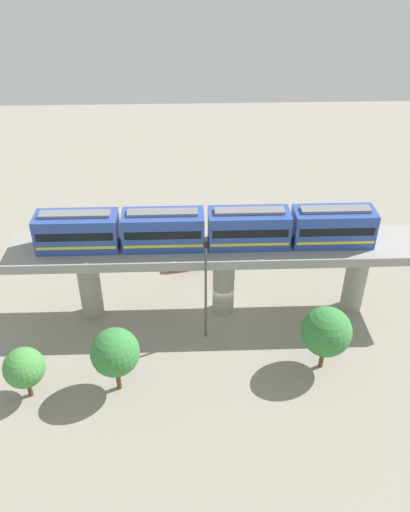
{
  "coord_description": "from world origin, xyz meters",
  "views": [
    {
      "loc": [
        36.27,
        -2.96,
        30.23
      ],
      "look_at": [
        -2.5,
        -1.53,
        4.22
      ],
      "focal_mm": 36.43,
      "sensor_mm": 36.0,
      "label": 1
    }
  ],
  "objects_px": {
    "parked_car_red": "(189,259)",
    "tree_far_corner": "(115,352)",
    "train": "(206,229)",
    "tree_mid_lot": "(326,332)",
    "signal_post": "(206,286)",
    "tree_near_viaduct": "(24,368)",
    "parked_car_black": "(325,249)"
  },
  "relations": [
    {
      "from": "parked_car_red",
      "to": "tree_near_viaduct",
      "type": "bearing_deg",
      "value": -46.4
    },
    {
      "from": "train",
      "to": "tree_mid_lot",
      "type": "relative_size",
      "value": 4.91
    },
    {
      "from": "parked_car_black",
      "to": "tree_near_viaduct",
      "type": "xyz_separation_m",
      "value": [
        17.86,
        -26.2,
        2.1
      ]
    },
    {
      "from": "parked_car_black",
      "to": "tree_far_corner",
      "type": "height_order",
      "value": "tree_far_corner"
    },
    {
      "from": "tree_near_viaduct",
      "to": "tree_mid_lot",
      "type": "bearing_deg",
      "value": 95.45
    },
    {
      "from": "train",
      "to": "tree_far_corner",
      "type": "relative_size",
      "value": 4.99
    },
    {
      "from": "tree_mid_lot",
      "to": "tree_far_corner",
      "type": "distance_m",
      "value": 15.82
    },
    {
      "from": "train",
      "to": "parked_car_red",
      "type": "xyz_separation_m",
      "value": [
        -7.24,
        -1.5,
        -7.82
      ]
    },
    {
      "from": "parked_car_red",
      "to": "tree_near_viaduct",
      "type": "relative_size",
      "value": 1.03
    },
    {
      "from": "parked_car_black",
      "to": "parked_car_red",
      "type": "xyz_separation_m",
      "value": [
        1.23,
        -14.26,
        0.0
      ]
    },
    {
      "from": "parked_car_black",
      "to": "signal_post",
      "type": "height_order",
      "value": "signal_post"
    },
    {
      "from": "train",
      "to": "parked_car_red",
      "type": "relative_size",
      "value": 6.15
    },
    {
      "from": "tree_mid_lot",
      "to": "signal_post",
      "type": "height_order",
      "value": "signal_post"
    },
    {
      "from": "tree_far_corner",
      "to": "signal_post",
      "type": "xyz_separation_m",
      "value": [
        -5.52,
        6.75,
        1.65
      ]
    },
    {
      "from": "train",
      "to": "parked_car_red",
      "type": "distance_m",
      "value": 10.76
    },
    {
      "from": "parked_car_black",
      "to": "tree_far_corner",
      "type": "distance_m",
      "value": 26.42
    },
    {
      "from": "tree_near_viaduct",
      "to": "signal_post",
      "type": "relative_size",
      "value": 0.45
    },
    {
      "from": "tree_near_viaduct",
      "to": "tree_far_corner",
      "type": "bearing_deg",
      "value": 94.01
    },
    {
      "from": "tree_far_corner",
      "to": "tree_near_viaduct",
      "type": "bearing_deg",
      "value": -85.99
    },
    {
      "from": "parked_car_red",
      "to": "tree_near_viaduct",
      "type": "height_order",
      "value": "tree_near_viaduct"
    },
    {
      "from": "parked_car_red",
      "to": "tree_far_corner",
      "type": "xyz_separation_m",
      "value": [
        16.17,
        -5.41,
        2.94
      ]
    },
    {
      "from": "tree_near_viaduct",
      "to": "tree_far_corner",
      "type": "relative_size",
      "value": 0.79
    },
    {
      "from": "tree_near_viaduct",
      "to": "tree_mid_lot",
      "type": "xyz_separation_m",
      "value": [
        -2.12,
        22.26,
        0.8
      ]
    },
    {
      "from": "parked_car_red",
      "to": "tree_mid_lot",
      "type": "distance_m",
      "value": 18.03
    },
    {
      "from": "parked_car_black",
      "to": "tree_mid_lot",
      "type": "distance_m",
      "value": 16.48
    },
    {
      "from": "signal_post",
      "to": "tree_mid_lot",
      "type": "bearing_deg",
      "value": 66.75
    },
    {
      "from": "tree_mid_lot",
      "to": "signal_post",
      "type": "relative_size",
      "value": 0.58
    },
    {
      "from": "train",
      "to": "signal_post",
      "type": "bearing_deg",
      "value": -2.66
    },
    {
      "from": "parked_car_black",
      "to": "tree_near_viaduct",
      "type": "distance_m",
      "value": 31.78
    },
    {
      "from": "parked_car_black",
      "to": "tree_mid_lot",
      "type": "height_order",
      "value": "tree_mid_lot"
    },
    {
      "from": "tree_far_corner",
      "to": "parked_car_red",
      "type": "bearing_deg",
      "value": 161.51
    },
    {
      "from": "parked_car_red",
      "to": "tree_far_corner",
      "type": "bearing_deg",
      "value": -29.21
    }
  ]
}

